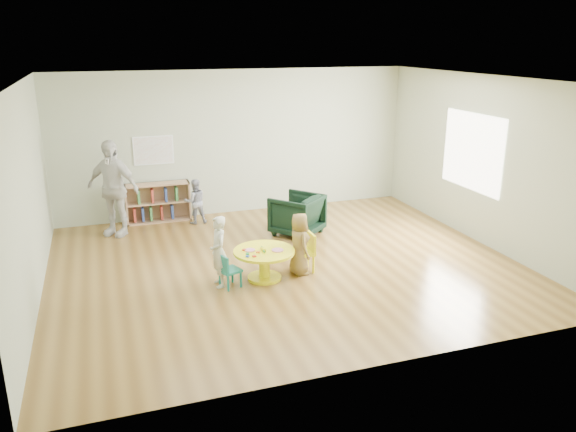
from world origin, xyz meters
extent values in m
plane|color=brown|center=(0.00, 0.00, 0.00)|extent=(7.00, 7.00, 0.00)
cube|color=silver|center=(0.00, 0.00, 2.75)|extent=(7.00, 6.00, 0.10)
cube|color=#9EAB92|center=(0.00, 3.00, 1.40)|extent=(7.00, 0.10, 2.80)
cube|color=#9EAB92|center=(0.00, -3.00, 1.40)|extent=(7.00, 0.10, 2.80)
cube|color=#9EAB92|center=(-3.50, 0.00, 1.40)|extent=(0.10, 6.00, 2.80)
cube|color=#9EAB92|center=(3.50, 0.00, 1.40)|extent=(0.10, 6.00, 2.80)
cube|color=silver|center=(3.48, 0.30, 1.50)|extent=(0.02, 1.60, 1.30)
cylinder|color=yellow|center=(-0.45, -0.41, 0.20)|extent=(0.16, 0.16, 0.41)
cylinder|color=yellow|center=(-0.45, -0.41, 0.02)|extent=(0.49, 0.49, 0.04)
cylinder|color=yellow|center=(-0.45, -0.41, 0.42)|extent=(0.89, 0.89, 0.04)
cylinder|color=pink|center=(-0.65, -0.36, 0.45)|extent=(0.15, 0.15, 0.02)
cylinder|color=pink|center=(-0.27, -0.49, 0.45)|extent=(0.17, 0.17, 0.02)
cylinder|color=yellow|center=(-0.47, -0.43, 0.47)|extent=(0.06, 0.12, 0.04)
cylinder|color=#168034|center=(-0.48, -0.51, 0.47)|extent=(0.03, 0.05, 0.02)
cylinder|color=#168034|center=(-0.46, -0.35, 0.47)|extent=(0.03, 0.05, 0.02)
cube|color=red|center=(-0.65, -0.61, 0.45)|extent=(0.05, 0.06, 0.02)
cube|color=orange|center=(-0.56, -0.47, 0.45)|extent=(0.07, 0.06, 0.02)
cube|color=blue|center=(-0.74, -0.59, 0.45)|extent=(0.06, 0.07, 0.02)
cube|color=#168034|center=(-0.72, -0.49, 0.45)|extent=(0.05, 0.06, 0.02)
cube|color=red|center=(-0.72, -0.33, 0.45)|extent=(0.07, 0.07, 0.02)
cube|color=#177E74|center=(-0.98, -0.52, 0.25)|extent=(0.34, 0.34, 0.04)
cube|color=#177E74|center=(-1.09, -0.56, 0.38)|extent=(0.12, 0.26, 0.23)
cylinder|color=#177E74|center=(-1.12, -0.46, 0.12)|extent=(0.03, 0.03, 0.23)
cylinder|color=#177E74|center=(-1.05, -0.66, 0.12)|extent=(0.03, 0.03, 0.23)
cylinder|color=#177E74|center=(-0.92, -0.38, 0.12)|extent=(0.03, 0.03, 0.23)
cylinder|color=#177E74|center=(-0.85, -0.58, 0.12)|extent=(0.03, 0.03, 0.23)
cube|color=yellow|center=(0.17, -0.32, 0.29)|extent=(0.32, 0.32, 0.04)
cube|color=yellow|center=(0.31, -0.32, 0.45)|extent=(0.03, 0.32, 0.27)
cylinder|color=yellow|center=(0.30, -0.45, 0.14)|extent=(0.04, 0.04, 0.27)
cylinder|color=yellow|center=(0.30, -0.20, 0.14)|extent=(0.04, 0.04, 0.27)
cylinder|color=yellow|center=(0.05, -0.45, 0.14)|extent=(0.04, 0.04, 0.27)
cylinder|color=yellow|center=(0.05, -0.19, 0.14)|extent=(0.04, 0.04, 0.27)
cube|color=#A87E5D|center=(-2.19, 2.83, 0.38)|extent=(0.03, 0.30, 0.75)
cube|color=#A87E5D|center=(-1.01, 2.83, 0.38)|extent=(0.03, 0.30, 0.75)
cube|color=#A87E5D|center=(-1.60, 2.83, 0.01)|extent=(1.20, 0.30, 0.03)
cube|color=#A87E5D|center=(-1.60, 2.83, 0.73)|extent=(1.20, 0.30, 0.03)
cube|color=#A87E5D|center=(-1.60, 2.83, 0.38)|extent=(1.14, 0.28, 0.03)
cube|color=#A87E5D|center=(-1.60, 2.97, 0.38)|extent=(1.20, 0.02, 0.75)
cube|color=#B2392F|center=(-2.05, 2.81, 0.18)|extent=(0.04, 0.18, 0.26)
cube|color=#2F4BA5|center=(-1.90, 2.81, 0.18)|extent=(0.04, 0.18, 0.26)
cube|color=#45964C|center=(-1.75, 2.81, 0.18)|extent=(0.04, 0.18, 0.26)
cube|color=#B2392F|center=(-1.55, 2.81, 0.18)|extent=(0.04, 0.18, 0.26)
cube|color=#2F4BA5|center=(-1.35, 2.81, 0.18)|extent=(0.04, 0.18, 0.26)
cube|color=#45964C|center=(-1.95, 2.81, 0.53)|extent=(0.04, 0.18, 0.26)
cube|color=#B2392F|center=(-1.70, 2.81, 0.53)|extent=(0.04, 0.18, 0.26)
cube|color=#2F4BA5|center=(-1.45, 2.81, 0.53)|extent=(0.04, 0.18, 0.26)
cube|color=#45964C|center=(-1.25, 2.81, 0.53)|extent=(0.04, 0.18, 0.26)
cube|color=white|center=(-1.60, 2.98, 1.35)|extent=(0.74, 0.01, 0.54)
cube|color=red|center=(-1.60, 2.98, 1.35)|extent=(0.70, 0.00, 0.50)
imported|color=black|center=(0.66, 1.29, 0.36)|extent=(1.11, 1.11, 0.73)
imported|color=silver|center=(-1.12, -0.43, 0.51)|extent=(0.25, 0.38, 1.02)
imported|color=gold|center=(0.09, -0.39, 0.47)|extent=(0.32, 0.47, 0.94)
imported|color=#1C2546|center=(-0.95, 2.49, 0.43)|extent=(0.43, 0.34, 0.85)
imported|color=silver|center=(-2.41, 2.31, 0.85)|extent=(1.05, 0.93, 1.71)
camera|label=1|loc=(-2.54, -7.66, 3.35)|focal=35.00mm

